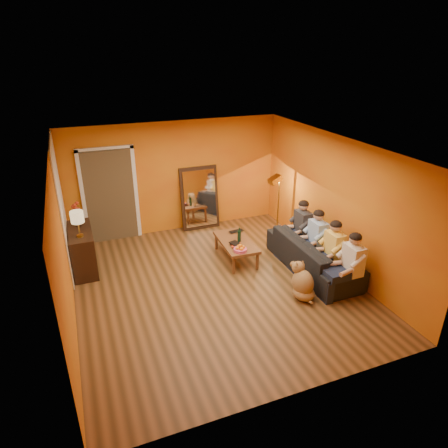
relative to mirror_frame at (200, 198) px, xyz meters
name	(u,v)px	position (x,y,z in m)	size (l,w,h in m)	color
room_shell	(209,215)	(-0.55, -2.26, 0.54)	(5.00, 5.50, 2.60)	brown
white_accent	(62,207)	(-3.04, -0.88, 0.54)	(0.02, 1.90, 2.58)	white
doorway_recess	(110,195)	(-2.05, 0.20, 0.29)	(1.06, 0.30, 2.10)	#3F2D19
door_jamb_left	(83,200)	(-2.62, 0.08, 0.29)	(0.08, 0.06, 2.20)	white
door_jamb_right	(136,193)	(-1.48, 0.08, 0.29)	(0.08, 0.06, 2.20)	white
door_header	(104,149)	(-2.05, 0.08, 1.36)	(1.22, 0.06, 0.08)	white
mirror_frame	(200,198)	(0.00, 0.00, 0.00)	(0.92, 0.06, 1.52)	#301F10
mirror_glass	(200,199)	(0.00, -0.04, 0.00)	(0.78, 0.02, 1.36)	white
sideboard	(83,250)	(-2.79, -1.08, -0.34)	(0.44, 1.18, 0.85)	#301F10
table_lamp	(78,224)	(-2.79, -1.38, 0.34)	(0.24, 0.24, 0.51)	beige
sofa	(313,254)	(1.45, -2.75, -0.43)	(0.89, 2.28, 0.67)	black
coffee_table	(236,250)	(0.19, -1.81, -0.55)	(0.62, 1.22, 0.42)	brown
floor_lamp	(278,206)	(1.55, -1.08, -0.04)	(0.30, 0.24, 1.44)	gold
dog	(303,281)	(0.74, -3.53, -0.42)	(0.37, 0.58, 0.68)	#A18148
person_far_left	(352,265)	(1.58, -3.75, -0.15)	(0.70, 0.44, 1.22)	beige
person_mid_left	(334,251)	(1.58, -3.20, -0.15)	(0.70, 0.44, 1.22)	#EEC34F
person_mid_right	(317,239)	(1.58, -2.65, -0.15)	(0.70, 0.44, 1.22)	#92B3E1
person_far_right	(302,228)	(1.58, -2.10, -0.15)	(0.70, 0.44, 1.22)	#2E2D32
fruit_bowl	(240,248)	(0.09, -2.26, -0.26)	(0.26, 0.26, 0.16)	#D34A77
wine_bottle	(239,235)	(0.24, -1.86, -0.18)	(0.07, 0.07, 0.31)	black
tumbler	(239,236)	(0.31, -1.69, -0.30)	(0.09, 0.09, 0.08)	#B27F3F
laptop	(237,232)	(0.37, -1.46, -0.33)	(0.32, 0.21, 0.03)	black
book_lower	(232,246)	(0.01, -2.01, -0.33)	(0.18, 0.24, 0.02)	#301F10
book_mid	(232,245)	(0.02, -2.00, -0.31)	(0.17, 0.23, 0.02)	#A82A13
book_upper	(232,244)	(0.01, -2.02, -0.29)	(0.17, 0.22, 0.02)	black
vase	(78,221)	(-2.79, -0.83, 0.18)	(0.18, 0.18, 0.19)	#301F10
flowers	(76,208)	(-2.79, -0.83, 0.47)	(0.17, 0.17, 0.51)	#A82A13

